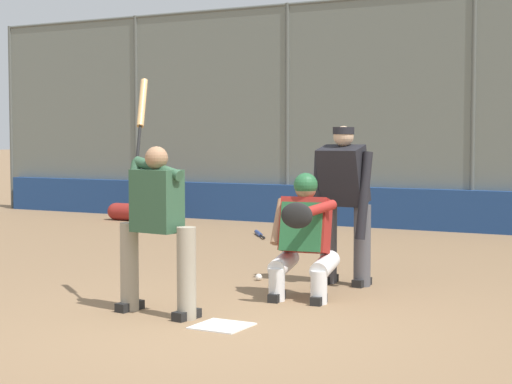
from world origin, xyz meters
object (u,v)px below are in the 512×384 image
object	(u,v)px
batter_at_plate	(156,223)
umpire_home	(344,200)
baseball_loose	(259,277)
catcher_behind_plate	(303,234)
equipment_bag_dugout_side	(135,212)
spare_bat_by_padding	(259,234)

from	to	relation	value
batter_at_plate	umpire_home	world-z (taller)	batter_at_plate
baseball_loose	umpire_home	bearing A→B (deg)	-169.19
catcher_behind_plate	equipment_bag_dugout_side	size ratio (longest dim) A/B	1.01
batter_at_plate	equipment_bag_dugout_side	world-z (taller)	batter_at_plate
spare_bat_by_padding	baseball_loose	xyz separation A→B (m)	(-2.00, 3.74, 0.00)
umpire_home	equipment_bag_dugout_side	bearing A→B (deg)	-33.93
equipment_bag_dugout_side	umpire_home	bearing A→B (deg)	142.94
umpire_home	baseball_loose	size ratio (longest dim) A/B	22.66
batter_at_plate	equipment_bag_dugout_side	distance (m)	8.64
spare_bat_by_padding	baseball_loose	size ratio (longest dim) A/B	9.82
batter_at_plate	catcher_behind_plate	size ratio (longest dim) A/B	1.73
baseball_loose	equipment_bag_dugout_side	xyz separation A→B (m)	(5.21, -4.80, 0.12)
batter_at_plate	catcher_behind_plate	bearing A→B (deg)	-116.75
batter_at_plate	umpire_home	size ratio (longest dim) A/B	1.26
batter_at_plate	catcher_behind_plate	distance (m)	1.52
spare_bat_by_padding	batter_at_plate	bearing A→B (deg)	163.56
spare_bat_by_padding	baseball_loose	distance (m)	4.25
catcher_behind_plate	spare_bat_by_padding	world-z (taller)	catcher_behind_plate
catcher_behind_plate	equipment_bag_dugout_side	xyz separation A→B (m)	(6.10, -5.55, -0.47)
batter_at_plate	baseball_loose	world-z (taller)	batter_at_plate
umpire_home	batter_at_plate	bearing A→B (deg)	71.68
catcher_behind_plate	baseball_loose	world-z (taller)	catcher_behind_plate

